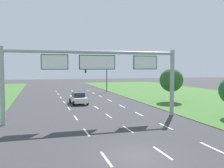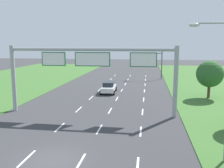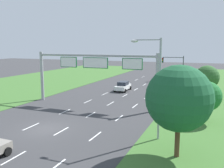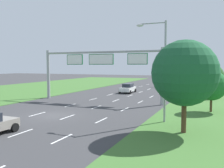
# 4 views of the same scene
# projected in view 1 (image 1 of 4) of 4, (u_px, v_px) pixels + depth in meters

# --- Properties ---
(ground_plane) EXTENTS (200.00, 200.00, 0.00)m
(ground_plane) POSITION_uv_depth(u_px,v_px,m) (135.00, 156.00, 14.45)
(ground_plane) COLOR #38383A
(lane_dashes_inner_left) EXTENTS (0.14, 62.40, 0.01)m
(lane_dashes_inner_left) POSITION_uv_depth(u_px,v_px,m) (76.00, 118.00, 25.45)
(lane_dashes_inner_left) COLOR white
(lane_dashes_inner_left) RESTS_ON ground_plane
(lane_dashes_inner_right) EXTENTS (0.14, 62.40, 0.01)m
(lane_dashes_inner_right) POSITION_uv_depth(u_px,v_px,m) (109.00, 116.00, 26.43)
(lane_dashes_inner_right) COLOR white
(lane_dashes_inner_right) RESTS_ON ground_plane
(lane_dashes_slip) EXTENTS (0.14, 62.40, 0.01)m
(lane_dashes_slip) POSITION_uv_depth(u_px,v_px,m) (139.00, 114.00, 27.41)
(lane_dashes_slip) COLOR white
(lane_dashes_slip) RESTS_ON ground_plane
(car_lead_silver) EXTENTS (2.24, 4.36, 1.61)m
(car_lead_silver) POSITION_uv_depth(u_px,v_px,m) (78.00, 98.00, 35.28)
(car_lead_silver) COLOR white
(car_lead_silver) RESTS_ON ground_plane
(sign_gantry) EXTENTS (17.24, 0.44, 7.00)m
(sign_gantry) POSITION_uv_depth(u_px,v_px,m) (97.00, 69.00, 24.26)
(sign_gantry) COLOR #9EA0A5
(sign_gantry) RESTS_ON ground_plane
(traffic_light_mast) EXTENTS (4.76, 0.49, 5.60)m
(traffic_light_mast) POSITION_uv_depth(u_px,v_px,m) (98.00, 74.00, 51.82)
(traffic_light_mast) COLOR #47494F
(traffic_light_mast) RESTS_ON ground_plane
(roadside_tree_far) EXTENTS (3.50, 3.50, 5.00)m
(roadside_tree_far) POSITION_uv_depth(u_px,v_px,m) (171.00, 80.00, 37.29)
(roadside_tree_far) COLOR #513823
(roadside_tree_far) RESTS_ON ground_plane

